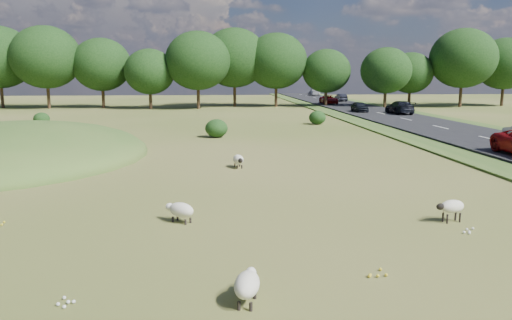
{
  "coord_description": "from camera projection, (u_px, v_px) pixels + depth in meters",
  "views": [
    {
      "loc": [
        0.14,
        -18.26,
        4.85
      ],
      "look_at": [
        2.0,
        4.0,
        1.0
      ],
      "focal_mm": 35.0,
      "sensor_mm": 36.0,
      "label": 1
    }
  ],
  "objects": [
    {
      "name": "ground",
      "position": [
        213.0,
        138.0,
        38.38
      ],
      "size": [
        160.0,
        160.0,
        0.0
      ],
      "primitive_type": "plane",
      "color": "#43591B",
      "rests_on": "ground"
    },
    {
      "name": "mound",
      "position": [
        10.0,
        157.0,
        29.54
      ],
      "size": [
        16.0,
        20.0,
        4.0
      ],
      "primitive_type": "ellipsoid",
      "color": "#33561E",
      "rests_on": "ground"
    },
    {
      "name": "road",
      "position": [
        414.0,
        122.0,
        49.82
      ],
      "size": [
        8.0,
        150.0,
        0.25
      ],
      "primitive_type": "cube",
      "color": "black",
      "rests_on": "ground"
    },
    {
      "name": "treeline",
      "position": [
        205.0,
        62.0,
        71.98
      ],
      "size": [
        96.28,
        14.66,
        11.7
      ],
      "color": "black",
      "rests_on": "ground"
    },
    {
      "name": "shrubs",
      "position": [
        204.0,
        122.0,
        44.39
      ],
      "size": [
        28.15,
        12.38,
        1.43
      ],
      "color": "black",
      "rests_on": "ground"
    },
    {
      "name": "sheep_0",
      "position": [
        451.0,
        207.0,
        16.48
      ],
      "size": [
        1.09,
        0.64,
        0.76
      ],
      "rotation": [
        0.0,
        0.0,
        3.37
      ],
      "color": "beige",
      "rests_on": "ground"
    },
    {
      "name": "sheep_1",
      "position": [
        247.0,
        284.0,
        10.61
      ],
      "size": [
        0.74,
        1.27,
        0.7
      ],
      "rotation": [
        0.0,
        0.0,
        1.35
      ],
      "color": "beige",
      "rests_on": "ground"
    },
    {
      "name": "sheep_2",
      "position": [
        238.0,
        160.0,
        26.09
      ],
      "size": [
        0.69,
        1.24,
        0.69
      ],
      "rotation": [
        0.0,
        0.0,
        4.88
      ],
      "color": "beige",
      "rests_on": "ground"
    },
    {
      "name": "sheep_3",
      "position": [
        180.0,
        210.0,
        16.47
      ],
      "size": [
        1.14,
        1.02,
        0.68
      ],
      "rotation": [
        0.0,
        0.0,
        2.47
      ],
      "color": "beige",
      "rests_on": "ground"
    },
    {
      "name": "car_0",
      "position": [
        400.0,
        107.0,
        58.63
      ],
      "size": [
        2.11,
        5.2,
        1.51
      ],
      "primitive_type": "imported",
      "rotation": [
        0.0,
        0.0,
        3.14
      ],
      "color": "black",
      "rests_on": "road"
    },
    {
      "name": "car_2",
      "position": [
        341.0,
        98.0,
        85.68
      ],
      "size": [
        1.36,
        3.89,
        1.28
      ],
      "primitive_type": "imported",
      "rotation": [
        0.0,
        0.0,
        3.14
      ],
      "color": "black",
      "rests_on": "road"
    },
    {
      "name": "car_3",
      "position": [
        329.0,
        100.0,
        78.29
      ],
      "size": [
        2.22,
        4.82,
        1.34
      ],
      "primitive_type": "imported",
      "color": "maroon",
      "rests_on": "road"
    },
    {
      "name": "car_6",
      "position": [
        360.0,
        107.0,
        61.72
      ],
      "size": [
        1.49,
        3.7,
        1.26
      ],
      "primitive_type": "imported",
      "color": "black",
      "rests_on": "road"
    },
    {
      "name": "car_7",
      "position": [
        314.0,
        92.0,
        109.03
      ],
      "size": [
        2.01,
        4.96,
        1.44
      ],
      "primitive_type": "imported",
      "rotation": [
        0.0,
        0.0,
        3.14
      ],
      "color": "silver",
      "rests_on": "road"
    }
  ]
}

